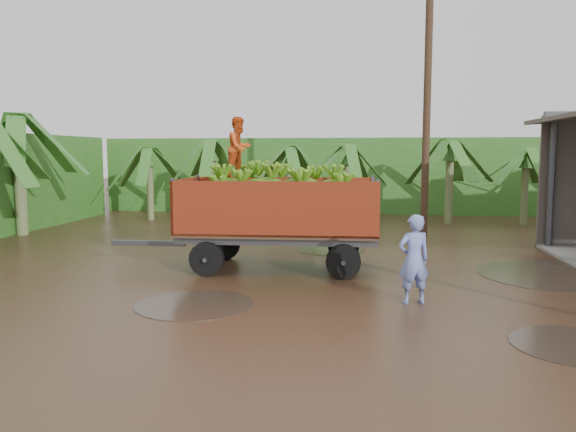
% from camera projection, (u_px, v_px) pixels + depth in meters
% --- Properties ---
extents(ground, '(100.00, 100.00, 0.00)m').
position_uv_depth(ground, '(377.00, 286.00, 12.21)').
color(ground, black).
rests_on(ground, ground).
extents(hedge_north, '(22.00, 3.00, 3.60)m').
position_uv_depth(hedge_north, '(330.00, 175.00, 28.03)').
color(hedge_north, '#2D661E').
rests_on(hedge_north, ground).
extents(banana_trailer, '(6.76, 2.51, 3.79)m').
position_uv_depth(banana_trailer, '(278.00, 210.00, 13.91)').
color(banana_trailer, '#AB3118').
rests_on(banana_trailer, ground).
extents(man_blue, '(0.73, 0.59, 1.73)m').
position_uv_depth(man_blue, '(414.00, 259.00, 10.68)').
color(man_blue, '#7182CE').
rests_on(man_blue, ground).
extents(utility_pole, '(1.20, 0.24, 8.80)m').
position_uv_depth(utility_pole, '(427.00, 104.00, 17.94)').
color(utility_pole, '#47301E').
rests_on(utility_pole, ground).
extents(banana_plants, '(24.55, 19.90, 4.36)m').
position_uv_depth(banana_plants, '(168.00, 184.00, 18.57)').
color(banana_plants, '#2D661E').
rests_on(banana_plants, ground).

